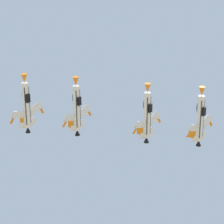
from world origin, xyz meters
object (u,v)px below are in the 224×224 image
object	(u,v)px
fighter_jet_lead	(200,117)
fighter_jet_left_outer	(26,104)
fighter_jet_right_wing	(77,107)
fighter_jet_left_wing	(147,114)

from	to	relation	value
fighter_jet_lead	fighter_jet_left_outer	world-z (taller)	fighter_jet_left_outer
fighter_jet_lead	fighter_jet_left_outer	size ratio (longest dim) A/B	1.00
fighter_jet_right_wing	fighter_jet_left_outer	bearing A→B (deg)	3.41
fighter_jet_lead	fighter_jet_right_wing	world-z (taller)	fighter_jet_right_wing
fighter_jet_lead	fighter_jet_right_wing	distance (m)	31.11
fighter_jet_left_outer	fighter_jet_right_wing	bearing A→B (deg)	-176.59
fighter_jet_lead	fighter_jet_left_outer	distance (m)	43.86
fighter_jet_lead	fighter_jet_left_wing	distance (m)	13.25
fighter_jet_right_wing	fighter_jet_lead	bearing A→B (deg)	-176.97
fighter_jet_lead	fighter_jet_right_wing	xyz separation A→B (m)	(-30.75, 3.58, 3.03)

